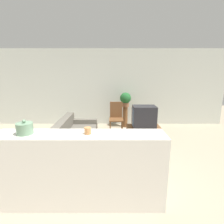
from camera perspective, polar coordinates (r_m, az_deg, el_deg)
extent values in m
plane|color=tan|center=(3.52, -7.88, -20.33)|extent=(14.00, 14.00, 0.00)
cube|color=silver|center=(6.37, -4.14, 7.90)|extent=(9.00, 0.06, 2.70)
cube|color=#605B51|center=(4.56, -11.41, -9.27)|extent=(0.88, 1.81, 0.42)
cube|color=#605B51|center=(4.52, -15.90, -4.71)|extent=(0.20, 1.81, 0.33)
cube|color=#605B51|center=(3.80, -13.90, -13.06)|extent=(0.88, 0.16, 0.55)
cube|color=#605B51|center=(5.30, -9.73, -5.23)|extent=(0.88, 0.16, 0.55)
cube|color=brown|center=(5.11, 10.13, -6.86)|extent=(0.94, 0.57, 0.40)
cube|color=#232328|center=(4.96, 10.36, -1.43)|extent=(0.63, 0.47, 0.60)
cube|color=#4C6B93|center=(4.91, 6.68, -1.44)|extent=(0.02, 0.38, 0.46)
cube|color=brown|center=(5.56, 1.31, -2.49)|extent=(0.44, 0.44, 0.04)
cube|color=brown|center=(5.69, 1.28, 0.78)|extent=(0.40, 0.04, 0.52)
cylinder|color=brown|center=(5.44, -0.66, -5.32)|extent=(0.04, 0.04, 0.41)
cylinder|color=brown|center=(5.45, 3.35, -5.31)|extent=(0.04, 0.04, 0.41)
cylinder|color=brown|center=(5.81, -0.63, -4.13)|extent=(0.04, 0.04, 0.41)
cylinder|color=brown|center=(5.81, 3.13, -4.12)|extent=(0.04, 0.04, 0.41)
cylinder|color=brown|center=(6.19, 4.25, -1.52)|extent=(0.17, 0.17, 0.73)
cylinder|color=#8E5B3D|center=(6.09, 4.32, 2.43)|extent=(0.25, 0.25, 0.14)
sphere|color=#23602D|center=(6.06, 4.36, 4.57)|extent=(0.38, 0.38, 0.38)
cube|color=white|center=(2.69, -10.14, -18.03)|extent=(2.38, 0.44, 1.09)
cylinder|color=gray|center=(2.67, -26.68, -4.85)|extent=(0.22, 0.22, 0.16)
sphere|color=gray|center=(2.64, -26.91, -2.73)|extent=(0.05, 0.05, 0.05)
cylinder|color=#C6844C|center=(2.42, -7.98, -6.07)|extent=(0.10, 0.10, 0.09)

